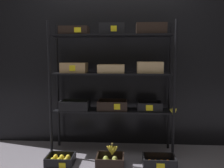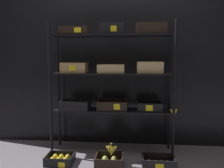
{
  "view_description": "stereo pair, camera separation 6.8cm",
  "coord_description": "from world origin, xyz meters",
  "px_view_note": "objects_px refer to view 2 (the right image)",
  "views": [
    {
      "loc": [
        0.2,
        -2.94,
        1.23
      ],
      "look_at": [
        0.0,
        0.0,
        0.89
      ],
      "focal_mm": 37.74,
      "sensor_mm": 36.0,
      "label": 1
    },
    {
      "loc": [
        0.26,
        -2.93,
        1.23
      ],
      "look_at": [
        0.0,
        0.0,
        0.89
      ],
      "focal_mm": 37.74,
      "sensor_mm": 36.0,
      "label": 2
    }
  ],
  "objects_px": {
    "display_rack": "(112,73)",
    "banana_bunch_loose": "(111,150)",
    "crate_ground_pear": "(109,162)",
    "crate_ground_lemon": "(60,159)",
    "crate_ground_tangerine": "(158,164)"
  },
  "relations": [
    {
      "from": "crate_ground_pear",
      "to": "banana_bunch_loose",
      "type": "bearing_deg",
      "value": 8.46
    },
    {
      "from": "crate_ground_lemon",
      "to": "crate_ground_pear",
      "type": "distance_m",
      "value": 0.58
    },
    {
      "from": "display_rack",
      "to": "crate_ground_tangerine",
      "type": "distance_m",
      "value": 1.2
    },
    {
      "from": "crate_ground_lemon",
      "to": "banana_bunch_loose",
      "type": "bearing_deg",
      "value": -2.63
    },
    {
      "from": "crate_ground_lemon",
      "to": "banana_bunch_loose",
      "type": "xyz_separation_m",
      "value": [
        0.6,
        -0.03,
        0.15
      ]
    },
    {
      "from": "crate_ground_pear",
      "to": "display_rack",
      "type": "bearing_deg",
      "value": 91.11
    },
    {
      "from": "crate_ground_pear",
      "to": "banana_bunch_loose",
      "type": "height_order",
      "value": "banana_bunch_loose"
    },
    {
      "from": "display_rack",
      "to": "banana_bunch_loose",
      "type": "relative_size",
      "value": 11.52
    },
    {
      "from": "display_rack",
      "to": "crate_ground_lemon",
      "type": "height_order",
      "value": "display_rack"
    },
    {
      "from": "crate_ground_tangerine",
      "to": "banana_bunch_loose",
      "type": "xyz_separation_m",
      "value": [
        -0.52,
        -0.01,
        0.14
      ]
    },
    {
      "from": "crate_ground_tangerine",
      "to": "banana_bunch_loose",
      "type": "bearing_deg",
      "value": -178.82
    },
    {
      "from": "display_rack",
      "to": "crate_ground_pear",
      "type": "xyz_separation_m",
      "value": [
        0.01,
        -0.43,
        -0.97
      ]
    },
    {
      "from": "crate_ground_lemon",
      "to": "crate_ground_tangerine",
      "type": "distance_m",
      "value": 1.12
    },
    {
      "from": "display_rack",
      "to": "crate_ground_pear",
      "type": "bearing_deg",
      "value": -88.89
    },
    {
      "from": "display_rack",
      "to": "crate_ground_pear",
      "type": "distance_m",
      "value": 1.06
    }
  ]
}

